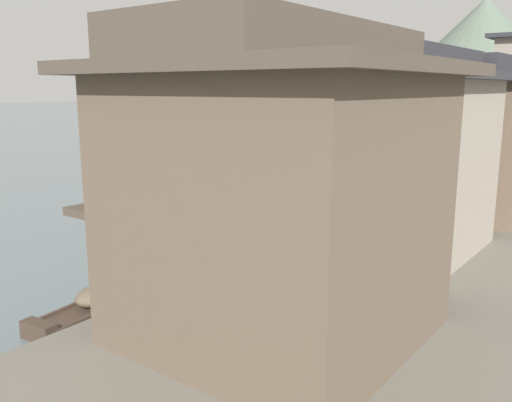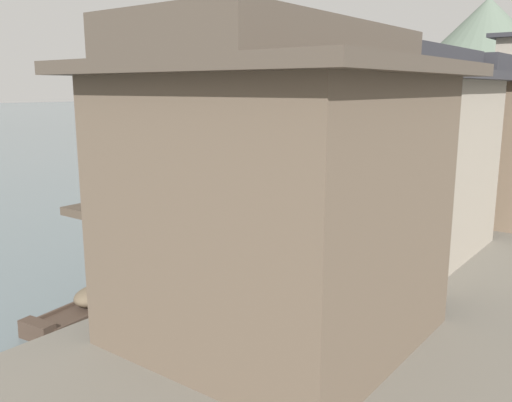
{
  "view_description": "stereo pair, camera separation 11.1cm",
  "coord_description": "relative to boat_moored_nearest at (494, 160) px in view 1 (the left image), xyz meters",
  "views": [
    {
      "loc": [
        16.12,
        -2.8,
        5.84
      ],
      "look_at": [
        3.12,
        14.48,
        1.36
      ],
      "focal_mm": 38.3,
      "sensor_mm": 36.0,
      "label": 1
    },
    {
      "loc": [
        16.21,
        -2.73,
        5.84
      ],
      "look_at": [
        3.12,
        14.48,
        1.36
      ],
      "focal_mm": 38.3,
      "sensor_mm": 36.0,
      "label": 2
    }
  ],
  "objects": [
    {
      "name": "boat_upstream_distant",
      "position": [
        -4.75,
        15.62,
        -0.03
      ],
      "size": [
        4.23,
        4.15,
        0.36
      ],
      "color": "#33281E",
      "rests_on": "ground"
    },
    {
      "name": "boat_moored_far",
      "position": [
        -0.03,
        -33.11,
        0.13
      ],
      "size": [
        1.88,
        4.0,
        0.78
      ],
      "color": "brown",
      "rests_on": "ground"
    },
    {
      "name": "boat_crossing_west",
      "position": [
        -0.41,
        -6.5,
        -0.01
      ],
      "size": [
        1.96,
        5.24,
        0.43
      ],
      "color": "#423328",
      "rests_on": "ground"
    },
    {
      "name": "mooring_post_dock_near",
      "position": [
        1.69,
        -37.24,
        1.12
      ],
      "size": [
        0.2,
        0.2,
        0.81
      ],
      "primitive_type": "cylinder",
      "color": "#473828",
      "rests_on": "riverbank_right"
    },
    {
      "name": "house_waterfront_second",
      "position": [
        4.56,
        -30.95,
        3.72
      ],
      "size": [
        5.53,
        7.11,
        6.14
      ],
      "color": "gray",
      "rests_on": "riverbank_right"
    },
    {
      "name": "mooring_post_dock_mid",
      "position": [
        1.69,
        -28.09,
        1.08
      ],
      "size": [
        0.2,
        0.2,
        0.72
      ],
      "primitive_type": "cylinder",
      "color": "#473828",
      "rests_on": "riverbank_right"
    },
    {
      "name": "hill_far_west",
      "position": [
        -17.27,
        58.26,
        10.59
      ],
      "size": [
        43.22,
        43.22,
        21.49
      ],
      "primitive_type": "cone",
      "color": "#5B6B5B",
      "rests_on": "ground"
    },
    {
      "name": "house_waterfront_nearest",
      "position": [
        5.0,
        -37.87,
        3.72
      ],
      "size": [
        6.41,
        6.24,
        6.14
      ],
      "color": "brown",
      "rests_on": "riverbank_right"
    },
    {
      "name": "house_waterfront_tall",
      "position": [
        4.76,
        -23.87,
        3.73
      ],
      "size": [
        5.93,
        6.11,
        6.14
      ],
      "color": "#75604C",
      "rests_on": "riverbank_right"
    },
    {
      "name": "boat_moored_third",
      "position": [
        -0.48,
        -38.29,
        0.12
      ],
      "size": [
        1.51,
        4.17,
        0.75
      ],
      "color": "#423328",
      "rests_on": "ground"
    },
    {
      "name": "boat_midriver_drifting",
      "position": [
        -0.2,
        6.97,
        -0.04
      ],
      "size": [
        2.01,
        4.92,
        0.35
      ],
      "color": "#232326",
      "rests_on": "ground"
    },
    {
      "name": "boat_midriver_upstream",
      "position": [
        -0.17,
        -23.57,
        0.0
      ],
      "size": [
        1.1,
        4.32,
        0.46
      ],
      "color": "brown",
      "rests_on": "ground"
    },
    {
      "name": "boat_moored_second",
      "position": [
        -1.49,
        -12.07,
        0.02
      ],
      "size": [
        2.18,
        4.93,
        0.54
      ],
      "color": "#423328",
      "rests_on": "ground"
    },
    {
      "name": "boat_moored_nearest",
      "position": [
        0.0,
        0.0,
        0.0
      ],
      "size": [
        1.72,
        5.88,
        0.48
      ],
      "color": "brown",
      "rests_on": "ground"
    }
  ]
}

